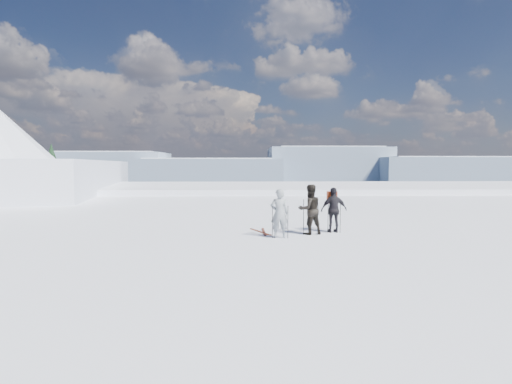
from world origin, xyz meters
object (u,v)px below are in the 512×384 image
at_px(skier_grey, 279,213).
at_px(skier_pack, 334,210).
at_px(skier_dark, 310,209).
at_px(skis_loose, 262,232).

height_order(skier_grey, skier_pack, skier_grey).
distance_m(skier_dark, skier_pack, 1.09).
bearing_deg(skis_loose, skier_grey, -65.34).
bearing_deg(skier_pack, skier_dark, 14.92).
height_order(skier_dark, skier_pack, skier_dark).
bearing_deg(skier_grey, skier_pack, -153.40).
bearing_deg(skier_pack, skis_loose, -8.87).
distance_m(skier_grey, skis_loose, 1.61).
bearing_deg(skier_dark, skier_grey, 12.48).
relative_size(skier_dark, skier_pack, 1.08).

